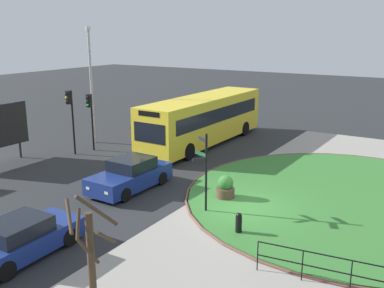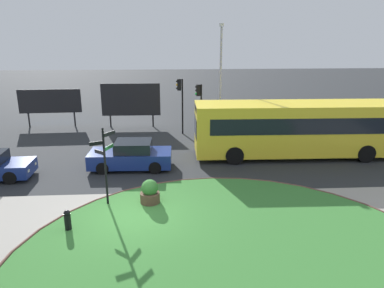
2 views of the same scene
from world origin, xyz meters
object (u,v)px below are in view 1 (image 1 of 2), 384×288
object	(u,v)px
bollard_foreground	(239,223)
bus_yellow	(204,119)
car_trailing	(21,239)
street_tree_bare	(91,255)
traffic_light_far	(90,110)
planter_near_signpost	(225,188)
lamppost_tall	(91,82)
signpost_directional	(205,166)
traffic_light_near	(70,108)
car_near_lane	(130,175)

from	to	relation	value
bollard_foreground	bus_yellow	distance (m)	13.47
car_trailing	street_tree_bare	bearing A→B (deg)	-105.47
traffic_light_far	planter_near_signpost	distance (m)	11.42
planter_near_signpost	lamppost_tall	bearing A→B (deg)	69.59
signpost_directional	planter_near_signpost	world-z (taller)	signpost_directional
bus_yellow	planter_near_signpost	bearing A→B (deg)	36.87
bollard_foreground	car_trailing	distance (m)	7.50
bollard_foreground	car_trailing	world-z (taller)	car_trailing
traffic_light_near	planter_near_signpost	distance (m)	11.53
bus_yellow	car_near_lane	bearing A→B (deg)	9.69
traffic_light_near	planter_near_signpost	xyz separation A→B (m)	(-1.64, -11.17, -2.33)
traffic_light_near	lamppost_tall	xyz separation A→B (m)	(2.91, 1.06, 1.22)
bus_yellow	traffic_light_near	xyz separation A→B (m)	(-6.40, 5.37, 1.15)
car_near_lane	planter_near_signpost	bearing A→B (deg)	106.68
signpost_directional	bus_yellow	size ratio (longest dim) A/B	0.29
traffic_light_near	bollard_foreground	bearing A→B (deg)	75.87
bus_yellow	car_trailing	xyz separation A→B (m)	(-16.11, -2.45, -1.06)
planter_near_signpost	street_tree_bare	xyz separation A→B (m)	(-9.14, -0.89, 1.26)
traffic_light_far	street_tree_bare	world-z (taller)	street_tree_bare
bollard_foreground	traffic_light_near	size ratio (longest dim) A/B	0.22
signpost_directional	street_tree_bare	distance (m)	7.45
bus_yellow	traffic_light_far	xyz separation A→B (m)	(-5.12, 5.04, 0.92)
signpost_directional	car_near_lane	xyz separation A→B (m)	(0.57, 4.35, -1.31)
street_tree_bare	traffic_light_far	bearing A→B (deg)	44.20
traffic_light_far	lamppost_tall	bearing A→B (deg)	-148.23
signpost_directional	street_tree_bare	size ratio (longest dim) A/B	0.92
lamppost_tall	street_tree_bare	distance (m)	19.11
car_trailing	planter_near_signpost	size ratio (longest dim) A/B	3.78
car_trailing	street_tree_bare	xyz separation A→B (m)	(-1.08, -4.25, 1.14)
traffic_light_near	car_trailing	bearing A→B (deg)	43.50
bollard_foreground	traffic_light_far	xyz separation A→B (m)	(5.77, 12.87, 2.16)
car_near_lane	signpost_directional	bearing A→B (deg)	84.13
traffic_light_near	traffic_light_far	bearing A→B (deg)	169.96
car_near_lane	car_trailing	xyz separation A→B (m)	(-6.88, -1.05, -0.06)
planter_near_signpost	street_tree_bare	world-z (taller)	street_tree_bare
traffic_light_near	traffic_light_far	xyz separation A→B (m)	(1.28, -0.34, -0.24)
street_tree_bare	car_trailing	bearing A→B (deg)	75.76
lamppost_tall	street_tree_bare	bearing A→B (deg)	-136.21
bus_yellow	car_near_lane	size ratio (longest dim) A/B	2.65
traffic_light_far	lamppost_tall	size ratio (longest dim) A/B	0.47
bus_yellow	lamppost_tall	size ratio (longest dim) A/B	1.53
planter_near_signpost	car_trailing	bearing A→B (deg)	157.41
bus_yellow	planter_near_signpost	xyz separation A→B (m)	(-8.04, -5.80, -1.18)
signpost_directional	street_tree_bare	xyz separation A→B (m)	(-7.39, -0.94, -0.22)
traffic_light_far	lamppost_tall	distance (m)	2.59
car_trailing	planter_near_signpost	xyz separation A→B (m)	(8.07, -3.35, -0.12)
car_trailing	traffic_light_near	distance (m)	12.66
traffic_light_far	planter_near_signpost	world-z (taller)	traffic_light_far
car_trailing	street_tree_bare	distance (m)	4.53
car_near_lane	traffic_light_near	world-z (taller)	traffic_light_near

